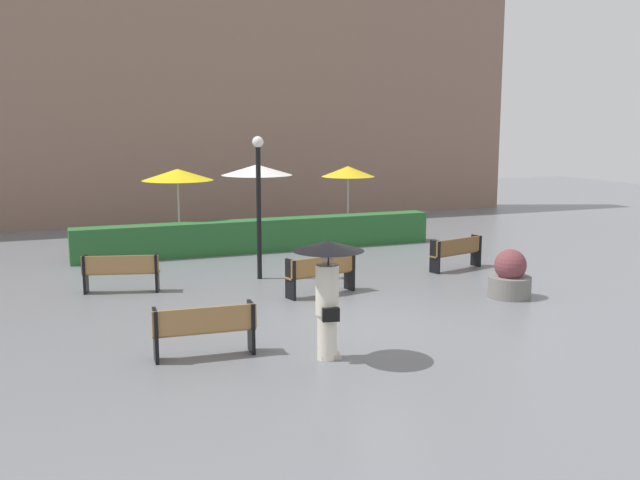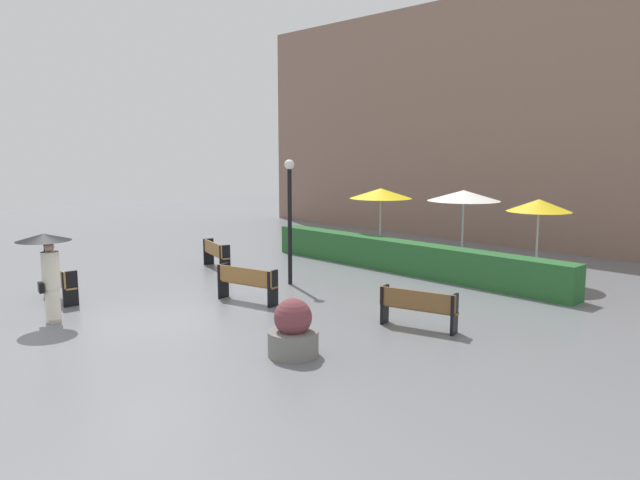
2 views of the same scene
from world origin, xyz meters
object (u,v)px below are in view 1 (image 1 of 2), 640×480
Objects in this scene: bench_far_right at (457,251)px; bench_far_left at (121,270)px; bench_near_left at (205,327)px; planter_pot at (510,277)px; patio_umbrella_white at (257,170)px; patio_umbrella_yellow_far at (348,172)px; lamp_post at (259,191)px; patio_umbrella_yellow at (178,175)px; pedestrian_with_umbrella at (328,278)px; bench_mid_center at (322,272)px.

bench_far_left reaches higher than bench_far_right.
bench_near_left is 7.39m from planter_pot.
patio_umbrella_yellow_far is at bearing -14.15° from patio_umbrella_white.
patio_umbrella_yellow is (-1.05, 5.10, 0.09)m from lamp_post.
patio_umbrella_white reaches higher than pedestrian_with_umbrella.
lamp_post reaches higher than bench_far_left.
patio_umbrella_white is at bearing 73.82° from lamp_post.
lamp_post is at bearing -131.89° from patio_umbrella_yellow_far.
bench_near_left is at bearing -167.54° from planter_pot.
patio_umbrella_yellow_far is (5.76, 0.16, -0.05)m from patio_umbrella_yellow.
bench_near_left is at bearing -110.66° from patio_umbrella_white.
lamp_post reaches higher than bench_near_left.
bench_near_left is 0.69× the size of patio_umbrella_white.
bench_far_left is at bearing -145.66° from patio_umbrella_yellow_far.
patio_umbrella_yellow_far is (7.32, 10.76, 1.71)m from bench_near_left.
bench_near_left is 13.13m from patio_umbrella_yellow_far.
bench_mid_center is 4.19m from planter_pot.
bench_mid_center is 0.73× the size of patio_umbrella_yellow_far.
patio_umbrella_white is (-3.43, 6.88, 1.81)m from bench_far_right.
bench_far_right is 8.81m from patio_umbrella_yellow.
patio_umbrella_yellow reaches higher than bench_mid_center.
bench_far_left is (-4.19, 1.88, -0.01)m from bench_mid_center.
patio_umbrella_yellow_far is at bearing 64.78° from pedestrian_with_umbrella.
bench_far_left is 0.87× the size of pedestrian_with_umbrella.
planter_pot is (5.38, 2.45, -0.92)m from pedestrian_with_umbrella.
bench_far_right is 5.52m from lamp_post.
bench_far_left is 8.79m from planter_pot.
patio_umbrella_yellow_far is (2.97, -0.75, -0.08)m from patio_umbrella_white.
patio_umbrella_white reaches higher than bench_near_left.
bench_far_left is 0.72× the size of patio_umbrella_yellow_far.
bench_far_right is 8.57m from bench_far_left.
planter_pot is (7.22, 1.60, -0.05)m from bench_near_left.
bench_near_left is (-3.41, -3.35, -0.02)m from bench_mid_center.
planter_pot is (8.00, -3.64, -0.06)m from bench_far_left.
planter_pot is 6.29m from lamp_post.
patio_umbrella_white is at bearing 17.99° from patio_umbrella_yellow.
pedestrian_with_umbrella is 12.65m from patio_umbrella_white.
patio_umbrella_white reaches higher than patio_umbrella_yellow_far.
patio_umbrella_yellow_far is at bearing 94.29° from bench_far_right.
patio_umbrella_yellow_far is (4.72, 5.26, 0.03)m from lamp_post.
bench_near_left is 0.70× the size of patio_umbrella_yellow.
lamp_post is at bearing 4.57° from bench_far_left.
bench_far_left is at bearing 98.46° from bench_near_left.
bench_far_left is at bearing 175.96° from bench_far_right.
pedestrian_with_umbrella is 6.45m from lamp_post.
bench_near_left is (-7.77, -4.63, 0.01)m from bench_far_right.
bench_far_left is 0.49× the size of lamp_post.
pedestrian_with_umbrella is at bearing -101.42° from patio_umbrella_white.
bench_near_left is at bearing -135.52° from bench_mid_center.
bench_far_left is 1.01× the size of bench_near_left.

